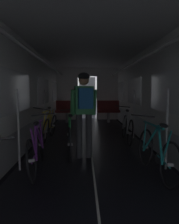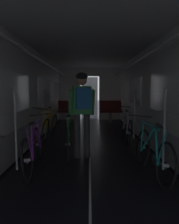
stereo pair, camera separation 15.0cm
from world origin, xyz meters
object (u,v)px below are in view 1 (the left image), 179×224
(bicycle_purple, at_px, (37,149))
(bicycle_yellow, at_px, (49,126))
(bench_seat_far_left, at_px, (67,109))
(bicycle_silver, at_px, (127,128))
(bench_seat_far_right, at_px, (108,109))
(bicycle_teal, at_px, (156,152))
(person_cyclist_aisle, at_px, (84,106))
(bicycle_green_in_aisle, at_px, (70,137))

(bicycle_purple, bearing_deg, bicycle_yellow, 93.64)
(bench_seat_far_left, height_order, bicycle_silver, bench_seat_far_left)
(bench_seat_far_right, distance_m, bicycle_teal, 6.25)
(bicycle_silver, bearing_deg, person_cyclist_aisle, -128.60)
(bicycle_purple, height_order, bicycle_silver, same)
(bicycle_green_in_aisle, bearing_deg, bicycle_teal, -40.14)
(bench_seat_far_right, xyz_separation_m, bicycle_yellow, (-2.02, -3.55, -0.19))
(bench_seat_far_left, height_order, bicycle_teal, bench_seat_far_left)
(bicycle_purple, xyz_separation_m, person_cyclist_aisle, (0.81, 0.74, 0.69))
(bicycle_silver, bearing_deg, bicycle_purple, -131.89)
(bicycle_teal, height_order, bicycle_green_in_aisle, bicycle_teal)
(bicycle_yellow, distance_m, bicycle_teal, 3.43)
(bicycle_purple, xyz_separation_m, bicycle_teal, (1.97, -0.24, 0.00))
(bench_seat_far_left, bearing_deg, bicycle_purple, -90.59)
(bicycle_purple, distance_m, person_cyclist_aisle, 1.29)
(bench_seat_far_left, height_order, person_cyclist_aisle, person_cyclist_aisle)
(bicycle_yellow, relative_size, bicycle_purple, 1.00)
(bench_seat_far_right, distance_m, bicycle_yellow, 4.09)
(bicycle_silver, distance_m, person_cyclist_aisle, 1.96)
(bench_seat_far_left, bearing_deg, bicycle_yellow, -93.51)
(bench_seat_far_right, xyz_separation_m, bicycle_green_in_aisle, (-1.37, -5.00, -0.18))
(bench_seat_far_left, xyz_separation_m, bicycle_teal, (1.91, -6.24, -0.19))
(person_cyclist_aisle, bearing_deg, bicycle_purple, -137.40)
(bicycle_teal, bearing_deg, bicycle_purple, 173.15)
(bicycle_green_in_aisle, bearing_deg, person_cyclist_aisle, -40.37)
(bench_seat_far_right, bearing_deg, bicycle_silver, -88.67)
(bicycle_yellow, bearing_deg, bench_seat_far_left, 86.49)
(bicycle_purple, xyz_separation_m, bicycle_green_in_aisle, (0.49, 1.01, 0.00))
(bench_seat_far_right, xyz_separation_m, bicycle_silver, (0.09, -3.83, -0.19))
(bench_seat_far_left, xyz_separation_m, bicycle_purple, (-0.06, -6.01, -0.19))
(person_cyclist_aisle, bearing_deg, bicycle_silver, 51.40)
(bench_seat_far_left, distance_m, bicycle_green_in_aisle, 5.02)
(bicycle_teal, distance_m, bicycle_green_in_aisle, 1.93)
(bench_seat_far_right, bearing_deg, person_cyclist_aisle, -101.33)
(bicycle_teal, bearing_deg, bicycle_yellow, 128.28)
(bench_seat_far_right, bearing_deg, bicycle_teal, -89.01)
(bench_seat_far_left, distance_m, bicycle_silver, 4.28)
(bench_seat_far_right, distance_m, person_cyclist_aisle, 5.39)
(bench_seat_far_left, distance_m, bicycle_teal, 6.53)
(bicycle_silver, bearing_deg, bicycle_teal, -89.57)
(bench_seat_far_right, bearing_deg, bicycle_yellow, -119.61)
(bench_seat_far_left, bearing_deg, bicycle_teal, -73.01)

